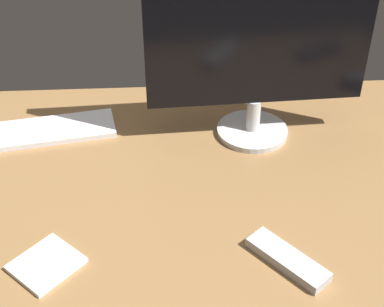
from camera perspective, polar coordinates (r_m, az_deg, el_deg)
desk at (r=139.07cm, az=0.35°, el=-2.39°), size 140.00×84.00×2.00cm
monitor at (r=139.68cm, az=6.60°, el=10.98°), size 54.24×18.45×49.79cm
keyboard at (r=156.61cm, az=-14.08°, el=2.18°), size 36.79×18.09×1.45cm
tv_remote at (r=118.43cm, az=9.36°, el=-10.24°), size 15.57×17.14×2.20cm
notepad at (r=120.36cm, az=-14.14°, el=-10.50°), size 16.40×16.45×1.09cm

